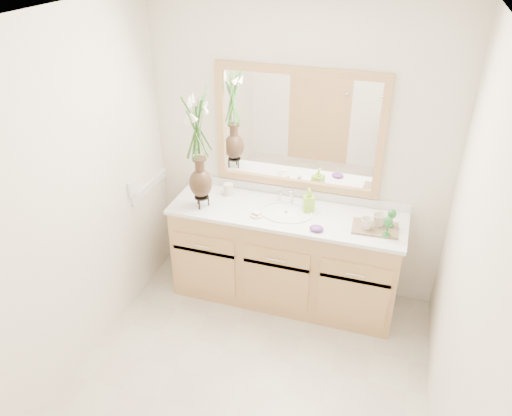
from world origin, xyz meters
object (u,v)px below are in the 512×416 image
(flower_vase, at_px, (198,137))
(tumbler, at_px, (228,189))
(tray, at_px, (375,228))
(soap_bottle, at_px, (309,201))

(flower_vase, height_order, tumbler, flower_vase)
(tumbler, bearing_deg, tray, -8.10)
(tumbler, relative_size, tray, 0.29)
(soap_bottle, height_order, tray, soap_bottle)
(flower_vase, relative_size, tumbler, 8.79)
(flower_vase, height_order, tray, flower_vase)
(soap_bottle, relative_size, tray, 0.50)
(soap_bottle, xyz_separation_m, tray, (0.53, -0.12, -0.08))
(tray, bearing_deg, soap_bottle, 163.42)
(flower_vase, height_order, soap_bottle, flower_vase)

